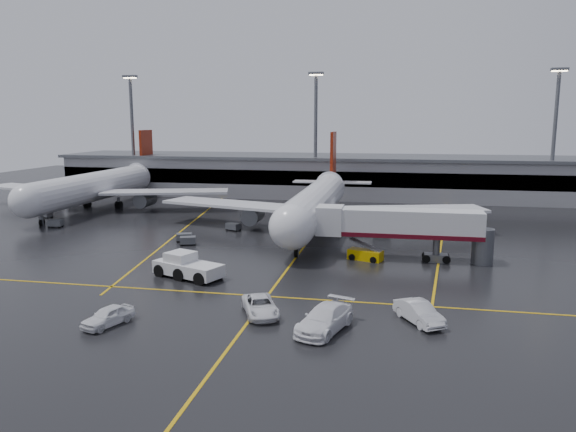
# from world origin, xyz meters

# --- Properties ---
(ground) EXTENTS (220.00, 220.00, 0.00)m
(ground) POSITION_xyz_m (0.00, 0.00, 0.00)
(ground) COLOR black
(ground) RESTS_ON ground
(apron_line_centre) EXTENTS (0.25, 90.00, 0.02)m
(apron_line_centre) POSITION_xyz_m (0.00, 0.00, 0.01)
(apron_line_centre) COLOR gold
(apron_line_centre) RESTS_ON ground
(apron_line_stop) EXTENTS (60.00, 0.25, 0.02)m
(apron_line_stop) POSITION_xyz_m (0.00, -22.00, 0.01)
(apron_line_stop) COLOR gold
(apron_line_stop) RESTS_ON ground
(apron_line_left) EXTENTS (9.99, 69.35, 0.02)m
(apron_line_left) POSITION_xyz_m (-20.00, 10.00, 0.01)
(apron_line_left) COLOR gold
(apron_line_left) RESTS_ON ground
(apron_line_right) EXTENTS (7.57, 69.64, 0.02)m
(apron_line_right) POSITION_xyz_m (18.00, 10.00, 0.01)
(apron_line_right) COLOR gold
(apron_line_right) RESTS_ON ground
(terminal) EXTENTS (122.00, 19.00, 8.60)m
(terminal) POSITION_xyz_m (0.00, 47.93, 4.32)
(terminal) COLOR gray
(terminal) RESTS_ON ground
(light_mast_left) EXTENTS (3.00, 1.20, 25.45)m
(light_mast_left) POSITION_xyz_m (-45.00, 42.00, 14.47)
(light_mast_left) COLOR #595B60
(light_mast_left) RESTS_ON ground
(light_mast_mid) EXTENTS (3.00, 1.20, 25.45)m
(light_mast_mid) POSITION_xyz_m (-5.00, 42.00, 14.47)
(light_mast_mid) COLOR #595B60
(light_mast_mid) RESTS_ON ground
(light_mast_right) EXTENTS (3.00, 1.20, 25.45)m
(light_mast_right) POSITION_xyz_m (40.00, 42.00, 14.47)
(light_mast_right) COLOR #595B60
(light_mast_right) RESTS_ON ground
(main_airliner) EXTENTS (48.80, 45.60, 14.10)m
(main_airliner) POSITION_xyz_m (0.00, 9.70, 4.21)
(main_airliner) COLOR silver
(main_airliner) RESTS_ON ground
(second_airliner) EXTENTS (48.80, 45.60, 14.10)m
(second_airliner) POSITION_xyz_m (-42.00, 21.70, 4.21)
(second_airliner) COLOR silver
(second_airliner) RESTS_ON ground
(jet_bridge) EXTENTS (19.90, 3.40, 6.05)m
(jet_bridge) POSITION_xyz_m (11.87, -6.00, 3.93)
(jet_bridge) COLOR silver
(jet_bridge) RESTS_ON ground
(pushback_tractor) EXTENTS (7.96, 5.48, 2.64)m
(pushback_tractor) POSITION_xyz_m (-9.52, -17.47, 1.05)
(pushback_tractor) COLOR silver
(pushback_tractor) RESTS_ON ground
(belt_loader) EXTENTS (4.23, 2.86, 2.48)m
(belt_loader) POSITION_xyz_m (8.05, -6.77, 0.61)
(belt_loader) COLOR #C79C04
(belt_loader) RESTS_ON ground
(service_van_a) EXTENTS (4.52, 6.01, 1.52)m
(service_van_a) POSITION_xyz_m (0.56, -26.77, 0.76)
(service_van_a) COLOR white
(service_van_a) RESTS_ON ground
(service_van_b) EXTENTS (4.59, 7.07, 1.90)m
(service_van_b) POSITION_xyz_m (6.24, -29.18, 0.95)
(service_van_b) COLOR white
(service_van_b) RESTS_ON ground
(service_van_c) EXTENTS (4.17, 5.33, 1.69)m
(service_van_c) POSITION_xyz_m (13.36, -26.03, 0.85)
(service_van_c) COLOR silver
(service_van_c) RESTS_ON ground
(service_van_d) EXTENTS (3.20, 4.78, 1.51)m
(service_van_d) POSITION_xyz_m (-10.59, -31.39, 0.76)
(service_van_d) COLOR white
(service_van_d) RESTS_ON ground
(baggage_cart_a) EXTENTS (2.32, 1.89, 1.12)m
(baggage_cart_a) POSITION_xyz_m (-14.92, -3.45, 0.63)
(baggage_cart_a) COLOR #595B60
(baggage_cart_a) RESTS_ON ground
(baggage_cart_b) EXTENTS (2.32, 1.88, 1.12)m
(baggage_cart_b) POSITION_xyz_m (-16.17, -1.61, 0.63)
(baggage_cart_b) COLOR #595B60
(baggage_cart_b) RESTS_ON ground
(baggage_cart_c) EXTENTS (2.35, 1.97, 1.12)m
(baggage_cart_c) POSITION_xyz_m (-11.91, 6.82, 0.63)
(baggage_cart_c) COLOR #595B60
(baggage_cart_c) RESTS_ON ground
(baggage_cart_d) EXTENTS (2.25, 1.74, 1.12)m
(baggage_cart_d) POSITION_xyz_m (-45.69, 11.21, 0.63)
(baggage_cart_d) COLOR #595B60
(baggage_cart_d) RESTS_ON ground
(baggage_cart_e) EXTENTS (2.16, 1.56, 1.12)m
(baggage_cart_e) POSITION_xyz_m (-39.08, 4.18, 0.63)
(baggage_cart_e) COLOR #595B60
(baggage_cart_e) RESTS_ON ground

